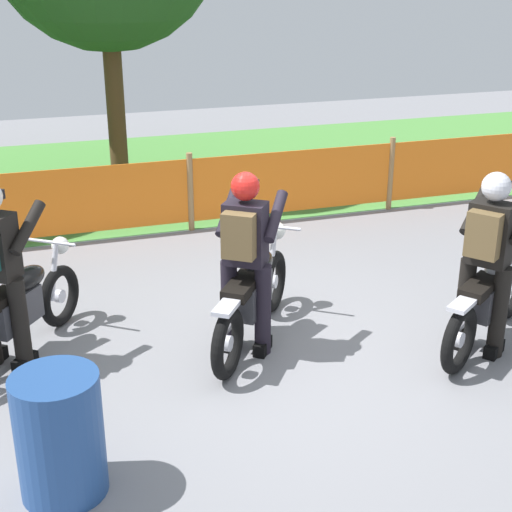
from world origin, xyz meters
The scene contains 9 objects.
ground centered at (0.00, 0.00, -0.01)m, with size 24.00×24.00×0.02m, color gray.
grass_verge centered at (0.00, 6.37, 0.01)m, with size 24.00×5.80×0.01m, color #4C8C3D.
barrier_fence centered at (0.00, 3.46, 0.54)m, with size 11.80×0.08×1.05m.
motorcycle_lead centered at (1.89, -0.46, 0.45)m, with size 1.68×1.22×0.93m.
motorcycle_trailing centered at (-2.26, 0.62, 0.45)m, with size 1.24×1.63×0.92m.
motorcycle_third centered at (-0.17, 0.26, 0.46)m, with size 1.27×1.70×0.96m.
rider_lead centered at (1.72, -0.58, 0.95)m, with size 0.79×0.72×1.69m.
rider_third centered at (-0.30, 0.08, 0.95)m, with size 0.73×0.78×1.69m.
oil_drum centered at (-2.05, -1.41, 0.44)m, with size 0.58×0.58×0.88m, color navy.
Camera 1 is at (-2.10, -5.71, 3.33)m, focal length 52.14 mm.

